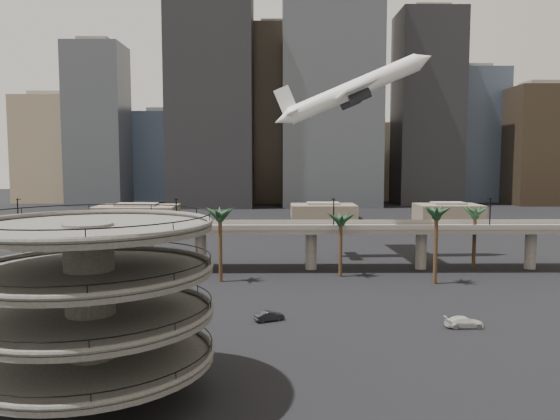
{
  "coord_description": "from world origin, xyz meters",
  "views": [
    {
      "loc": [
        3.59,
        -52.38,
        21.96
      ],
      "look_at": [
        4.49,
        28.0,
        14.41
      ],
      "focal_mm": 35.0,
      "sensor_mm": 36.0,
      "label": 1
    }
  ],
  "objects_px": {
    "car_b": "(269,316)",
    "car_c": "(464,322)",
    "overpass": "(256,233)",
    "airborne_jet": "(353,90)",
    "car_a": "(185,318)",
    "parking_ramp": "(90,294)"
  },
  "relations": [
    {
      "from": "parking_ramp",
      "to": "overpass",
      "type": "distance_m",
      "value": 60.46
    },
    {
      "from": "car_b",
      "to": "car_a",
      "type": "bearing_deg",
      "value": 73.26
    },
    {
      "from": "car_a",
      "to": "car_b",
      "type": "bearing_deg",
      "value": -99.55
    },
    {
      "from": "parking_ramp",
      "to": "car_b",
      "type": "height_order",
      "value": "parking_ramp"
    },
    {
      "from": "car_b",
      "to": "car_c",
      "type": "relative_size",
      "value": 0.82
    },
    {
      "from": "overpass",
      "to": "car_c",
      "type": "xyz_separation_m",
      "value": [
        28.43,
        -38.15,
        -6.62
      ]
    },
    {
      "from": "overpass",
      "to": "car_b",
      "type": "relative_size",
      "value": 32.01
    },
    {
      "from": "airborne_jet",
      "to": "car_b",
      "type": "xyz_separation_m",
      "value": [
        -17.74,
        -47.3,
        -36.08
      ]
    },
    {
      "from": "airborne_jet",
      "to": "car_c",
      "type": "relative_size",
      "value": 7.13
    },
    {
      "from": "airborne_jet",
      "to": "car_a",
      "type": "relative_size",
      "value": 7.25
    },
    {
      "from": "car_b",
      "to": "parking_ramp",
      "type": "bearing_deg",
      "value": 121.94
    },
    {
      "from": "parking_ramp",
      "to": "car_b",
      "type": "xyz_separation_m",
      "value": [
        15.94,
        24.05,
        -9.17
      ]
    },
    {
      "from": "overpass",
      "to": "airborne_jet",
      "type": "distance_m",
      "value": 38.01
    },
    {
      "from": "parking_ramp",
      "to": "car_b",
      "type": "bearing_deg",
      "value": 56.47
    },
    {
      "from": "airborne_jet",
      "to": "car_a",
      "type": "bearing_deg",
      "value": -122.19
    },
    {
      "from": "parking_ramp",
      "to": "overpass",
      "type": "xyz_separation_m",
      "value": [
        13.0,
        59.0,
        -2.5
      ]
    },
    {
      "from": "overpass",
      "to": "airborne_jet",
      "type": "height_order",
      "value": "airborne_jet"
    },
    {
      "from": "car_b",
      "to": "car_c",
      "type": "height_order",
      "value": "car_c"
    },
    {
      "from": "parking_ramp",
      "to": "car_a",
      "type": "relative_size",
      "value": 4.54
    },
    {
      "from": "overpass",
      "to": "car_a",
      "type": "xyz_separation_m",
      "value": [
        -8.27,
        -36.48,
        -6.51
      ]
    },
    {
      "from": "airborne_jet",
      "to": "parking_ramp",
      "type": "bearing_deg",
      "value": -116.8
    },
    {
      "from": "car_b",
      "to": "car_c",
      "type": "xyz_separation_m",
      "value": [
        25.49,
        -3.2,
        0.05
      ]
    }
  ]
}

